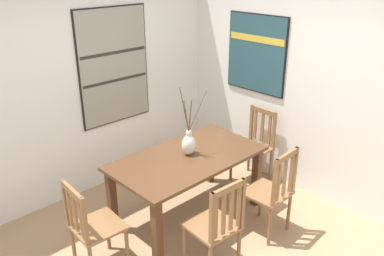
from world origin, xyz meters
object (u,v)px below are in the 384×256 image
at_px(chair_0, 272,191).
at_px(chair_1, 217,225).
at_px(chair_2, 255,145).
at_px(painting_on_side_wall, 257,54).
at_px(chair_3, 92,226).
at_px(dining_table, 188,166).
at_px(centerpiece_vase, 189,143).
at_px(painting_on_back_wall, 114,66).

height_order(chair_0, chair_1, chair_0).
xyz_separation_m(chair_2, painting_on_side_wall, (0.22, 0.23, 1.10)).
distance_m(chair_0, chair_3, 1.79).
relative_size(chair_3, painting_on_side_wall, 0.96).
xyz_separation_m(dining_table, chair_2, (1.19, 0.02, -0.15)).
distance_m(centerpiece_vase, chair_3, 1.30).
height_order(dining_table, painting_on_side_wall, painting_on_side_wall).
height_order(chair_1, chair_2, chair_1).
bearing_deg(chair_0, painting_on_back_wall, 101.75).
xyz_separation_m(chair_2, chair_3, (-2.39, -0.04, -0.01)).
relative_size(dining_table, centerpiece_vase, 2.19).
relative_size(chair_1, chair_2, 1.02).
xyz_separation_m(chair_0, painting_on_side_wall, (0.99, 1.05, 1.09)).
bearing_deg(chair_2, painting_on_side_wall, 46.07).
distance_m(chair_0, painting_on_side_wall, 1.81).
bearing_deg(chair_3, chair_2, 0.90).
relative_size(chair_0, chair_3, 1.06).
relative_size(centerpiece_vase, chair_2, 0.79).
height_order(dining_table, chair_0, chair_0).
xyz_separation_m(chair_0, chair_3, (-1.62, 0.78, -0.02)).
distance_m(chair_1, chair_2, 1.78).
xyz_separation_m(chair_0, painting_on_back_wall, (-0.43, 2.08, 0.99)).
height_order(chair_2, chair_3, chair_2).
xyz_separation_m(dining_table, centerpiece_vase, (0.04, 0.03, 0.25)).
distance_m(chair_1, chair_3, 1.11).
height_order(chair_3, painting_on_side_wall, painting_on_side_wall).
relative_size(centerpiece_vase, chair_1, 0.77).
bearing_deg(chair_3, painting_on_back_wall, 47.63).
relative_size(centerpiece_vase, chair_3, 0.81).
height_order(chair_1, painting_on_back_wall, painting_on_back_wall).
bearing_deg(dining_table, centerpiece_vase, 33.93).
distance_m(centerpiece_vase, chair_2, 1.22).
height_order(chair_2, painting_on_side_wall, painting_on_side_wall).
distance_m(dining_table, painting_on_side_wall, 1.73).
height_order(centerpiece_vase, painting_on_back_wall, painting_on_back_wall).
distance_m(chair_1, painting_on_side_wall, 2.35).
height_order(chair_2, painting_on_back_wall, painting_on_back_wall).
bearing_deg(chair_1, chair_0, -0.58).
bearing_deg(dining_table, chair_0, -62.03).
relative_size(painting_on_back_wall, painting_on_side_wall, 1.44).
distance_m(chair_2, painting_on_back_wall, 2.01).
xyz_separation_m(centerpiece_vase, painting_on_back_wall, (-0.05, 1.25, 0.61)).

